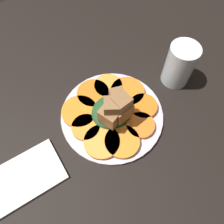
% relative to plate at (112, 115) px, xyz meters
% --- Properties ---
extents(table_slab, '(1.20, 1.20, 0.02)m').
position_rel_plate_xyz_m(table_slab, '(0.00, 0.00, -0.02)').
color(table_slab, black).
rests_on(table_slab, ground).
extents(plate, '(0.26, 0.26, 0.01)m').
position_rel_plate_xyz_m(plate, '(0.00, 0.00, 0.00)').
color(plate, silver).
rests_on(plate, table_slab).
extents(carrot_slice_0, '(0.07, 0.07, 0.01)m').
position_rel_plate_xyz_m(carrot_slice_0, '(0.08, 0.00, 0.01)').
color(carrot_slice_0, orange).
rests_on(carrot_slice_0, plate).
extents(carrot_slice_1, '(0.09, 0.09, 0.01)m').
position_rel_plate_xyz_m(carrot_slice_1, '(0.06, 0.05, 0.01)').
color(carrot_slice_1, orange).
rests_on(carrot_slice_1, plate).
extents(carrot_slice_2, '(0.08, 0.08, 0.01)m').
position_rel_plate_xyz_m(carrot_slice_2, '(0.02, 0.08, 0.01)').
color(carrot_slice_2, orange).
rests_on(carrot_slice_2, plate).
extents(carrot_slice_3, '(0.07, 0.07, 0.01)m').
position_rel_plate_xyz_m(carrot_slice_3, '(-0.04, 0.07, 0.01)').
color(carrot_slice_3, orange).
rests_on(carrot_slice_3, plate).
extents(carrot_slice_4, '(0.07, 0.07, 0.01)m').
position_rel_plate_xyz_m(carrot_slice_4, '(-0.08, 0.03, 0.01)').
color(carrot_slice_4, orange).
rests_on(carrot_slice_4, plate).
extents(carrot_slice_5, '(0.09, 0.09, 0.01)m').
position_rel_plate_xyz_m(carrot_slice_5, '(-0.07, -0.03, 0.01)').
color(carrot_slice_5, orange).
rests_on(carrot_slice_5, plate).
extents(carrot_slice_6, '(0.08, 0.08, 0.01)m').
position_rel_plate_xyz_m(carrot_slice_6, '(-0.04, -0.07, 0.01)').
color(carrot_slice_6, orange).
rests_on(carrot_slice_6, plate).
extents(carrot_slice_7, '(0.09, 0.09, 0.01)m').
position_rel_plate_xyz_m(carrot_slice_7, '(0.01, -0.08, 0.01)').
color(carrot_slice_7, orange).
rests_on(carrot_slice_7, plate).
extents(carrot_slice_8, '(0.09, 0.09, 0.01)m').
position_rel_plate_xyz_m(carrot_slice_8, '(0.07, -0.05, 0.01)').
color(carrot_slice_8, orange).
rests_on(carrot_slice_8, plate).
extents(center_pile, '(0.10, 0.10, 0.10)m').
position_rel_plate_xyz_m(center_pile, '(-0.00, 0.01, 0.04)').
color(center_pile, '#1E4723').
rests_on(center_pile, plate).
extents(fork, '(0.18, 0.07, 0.00)m').
position_rel_plate_xyz_m(fork, '(-0.01, -0.05, 0.01)').
color(fork, '#B2B2B7').
rests_on(fork, plate).
extents(water_glass, '(0.08, 0.08, 0.12)m').
position_rel_plate_xyz_m(water_glass, '(-0.21, -0.01, 0.05)').
color(water_glass, silver).
rests_on(water_glass, table_slab).
extents(napkin, '(0.18, 0.11, 0.01)m').
position_rel_plate_xyz_m(napkin, '(0.25, 0.03, -0.00)').
color(napkin, silver).
rests_on(napkin, table_slab).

